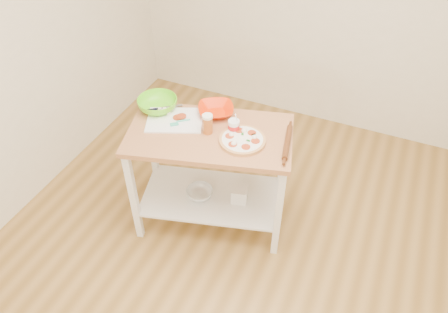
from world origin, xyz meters
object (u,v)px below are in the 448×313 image
beer_pint (208,124)px  shelf_glass_bowl (200,193)px  prep_island (210,159)px  green_bowl (158,104)px  cutting_board (174,119)px  pizza (242,140)px  knife (160,109)px  spatula (179,122)px  orange_bowl (216,110)px  yogurt_tub (234,126)px  rolling_pin (287,142)px  shelf_bin (239,194)px

beer_pint → shelf_glass_bowl: 0.69m
prep_island → shelf_glass_bowl: 0.37m
green_bowl → prep_island: bearing=-12.1°
cutting_board → green_bowl: size_ratio=1.64×
prep_island → cutting_board: (-0.30, 0.03, 0.26)m
pizza → knife: bearing=172.7°
spatula → green_bowl: size_ratio=0.44×
orange_bowl → yogurt_tub: yogurt_tub is taller
rolling_pin → pizza: bearing=-162.6°
beer_pint → rolling_pin: 0.56m
spatula → knife: 0.23m
green_bowl → rolling_pin: 1.01m
prep_island → orange_bowl: (-0.05, 0.22, 0.28)m
cutting_board → green_bowl: (-0.18, 0.07, 0.04)m
spatula → orange_bowl: orange_bowl is taller
knife → beer_pint: beer_pint is taller
green_bowl → yogurt_tub: 0.63m
spatula → rolling_pin: size_ratio=0.38×
beer_pint → shelf_bin: bearing=11.7°
rolling_pin → shelf_glass_bowl: rolling_pin is taller
orange_bowl → yogurt_tub: (0.20, -0.14, 0.02)m
cutting_board → rolling_pin: size_ratio=1.40×
spatula → orange_bowl: 0.29m
prep_island → knife: (-0.45, 0.09, 0.27)m
spatula → shelf_bin: (0.47, 0.04, -0.59)m
cutting_board → spatula: size_ratio=3.69×
knife → rolling_pin: rolling_pin is taller
knife → green_bowl: 0.04m
green_bowl → yogurt_tub: size_ratio=1.71×
green_bowl → yogurt_tub: bearing=-2.1°
orange_bowl → shelf_bin: 0.69m
orange_bowl → cutting_board: bearing=-141.4°
orange_bowl → rolling_pin: 0.61m
cutting_board → knife: bearing=135.7°
cutting_board → spatula: bearing=-48.1°
prep_island → yogurt_tub: 0.35m
shelf_bin → spatula: bearing=-174.5°
shelf_bin → knife: bearing=176.3°
pizza → shelf_glass_bowl: 0.71m
spatula → prep_island: bearing=-39.4°
prep_island → orange_bowl: orange_bowl is taller
spatula → knife: size_ratio=0.60×
rolling_pin → shelf_bin: rolling_pin is taller
rolling_pin → shelf_glass_bowl: 0.89m
pizza → shelf_bin: size_ratio=2.62×
beer_pint → orange_bowl: bearing=100.0°
spatula → orange_bowl: (0.19, 0.22, 0.02)m
yogurt_tub → knife: bearing=178.7°
orange_bowl → beer_pint: (0.04, -0.22, 0.04)m
yogurt_tub → shelf_bin: size_ratio=1.41×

